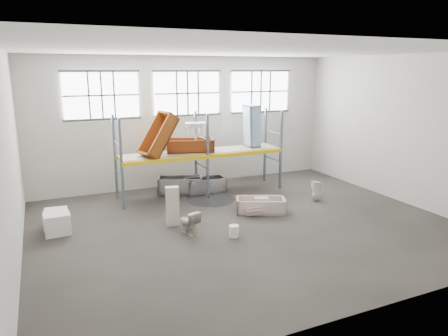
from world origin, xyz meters
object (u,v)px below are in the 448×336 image
bathtub_beige (261,205)px  toilet_beige (189,222)px  toilet_white (317,191)px  steel_tub_left (180,185)px  steel_tub_right (205,185)px  carton_near (57,224)px  blue_tub_upright (252,126)px  bucket (234,231)px  cistern_tall (172,206)px  rust_tub_flat (190,145)px

bathtub_beige → toilet_beige: (-2.70, -0.75, 0.11)m
toilet_white → steel_tub_left: size_ratio=0.44×
steel_tub_right → carton_near: bearing=-158.5°
toilet_beige → steel_tub_right: 4.02m
carton_near → toilet_beige: bearing=-23.7°
steel_tub_left → blue_tub_upright: 3.53m
bucket → cistern_tall: bearing=129.6°
bathtub_beige → toilet_white: 2.40m
toilet_beige → steel_tub_right: bearing=-135.8°
steel_tub_left → cistern_tall: bearing=-112.1°
bathtub_beige → bucket: size_ratio=4.86×
cistern_tall → toilet_white: 5.31m
steel_tub_right → rust_tub_flat: size_ratio=0.89×
toilet_beige → steel_tub_left: size_ratio=0.42×
toilet_beige → bucket: (1.05, -0.71, -0.18)m
toilet_white → toilet_beige: bearing=-66.6°
toilet_beige → toilet_white: toilet_white is taller
steel_tub_left → carton_near: steel_tub_left is taller
bathtub_beige → cistern_tall: (-2.92, 0.07, 0.36)m
steel_tub_left → blue_tub_upright: (2.82, -0.30, 2.10)m
cistern_tall → toilet_white: size_ratio=1.63×
steel_tub_left → carton_near: 4.98m
rust_tub_flat → steel_tub_left: bearing=138.6°
bathtub_beige → steel_tub_left: bearing=143.1°
cistern_tall → steel_tub_left: cistern_tall is taller
bathtub_beige → blue_tub_upright: size_ratio=0.99×
rust_tub_flat → cistern_tall: bearing=-119.4°
bucket → carton_near: carton_near is taller
bathtub_beige → carton_near: 6.12m
toilet_beige → rust_tub_flat: bearing=-128.3°
toilet_beige → rust_tub_flat: (1.33, 3.58, 1.48)m
steel_tub_left → bucket: size_ratio=5.09×
rust_tub_flat → blue_tub_upright: 2.56m
cistern_tall → bucket: cistern_tall is taller
rust_tub_flat → carton_near: 5.37m
steel_tub_left → rust_tub_flat: bearing=-41.4°
bucket → carton_near: bearing=153.6°
toilet_white → steel_tub_right: (-3.20, 2.55, -0.09)m
cistern_tall → carton_near: 3.23m
bathtub_beige → steel_tub_right: size_ratio=1.05×
toilet_white → steel_tub_left: toilet_white is taller
cistern_tall → bathtub_beige: bearing=9.3°
toilet_white → steel_tub_right: 4.09m
cistern_tall → blue_tub_upright: blue_tub_upright is taller
blue_tub_upright → carton_near: bearing=-163.9°
toilet_beige → steel_tub_left: 3.99m
bathtub_beige → steel_tub_left: (-1.69, 3.11, 0.07)m
steel_tub_left → carton_near: bearing=-151.5°
bathtub_beige → bucket: bearing=-114.0°
toilet_beige → bucket: 1.28m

